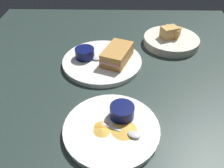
{
  "coord_description": "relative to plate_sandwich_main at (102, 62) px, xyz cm",
  "views": [
    {
      "loc": [
        62.44,
        0.87,
        46.44
      ],
      "look_at": [
        9.38,
        -0.14,
        3.0
      ],
      "focal_mm": 37.28,
      "sensor_mm": 36.0,
      "label": 1
    }
  ],
  "objects": [
    {
      "name": "plate_sandwich_main",
      "position": [
        0.0,
        0.0,
        0.0
      ],
      "size": [
        27.68,
        27.68,
        1.6
      ],
      "primitive_type": "cylinder",
      "color": "white",
      "rests_on": "ground_plane"
    },
    {
      "name": "sandwich_half_near",
      "position": [
        0.33,
        5.25,
        3.2
      ],
      "size": [
        14.9,
        11.85,
        4.8
      ],
      "color": "#C68C42",
      "rests_on": "plate_sandwich_main"
    },
    {
      "name": "ramekin_light_gravy",
      "position": [
        26.6,
        6.54,
        2.67
      ],
      "size": [
        6.31,
        6.31,
        3.46
      ],
      "color": "#0C144C",
      "rests_on": "plate_chips_companion"
    },
    {
      "name": "spoon_by_gravy_ramekin",
      "position": [
        32.35,
        8.12,
        1.16
      ],
      "size": [
        5.48,
        9.58,
        0.8
      ],
      "color": "silver",
      "rests_on": "plate_chips_companion"
    },
    {
      "name": "ground_plane",
      "position": [
        5.74,
        3.9,
        -2.3
      ],
      "size": [
        110.0,
        110.0,
        3.0
      ],
      "primitive_type": "cube",
      "color": "#283833"
    },
    {
      "name": "plate_chips_companion",
      "position": [
        30.23,
        3.52,
        0.0
      ],
      "size": [
        24.21,
        24.21,
        1.6
      ],
      "primitive_type": "cylinder",
      "color": "white",
      "rests_on": "ground_plane"
    },
    {
      "name": "spoon_by_dark_ramekin",
      "position": [
        0.36,
        -0.94,
        1.16
      ],
      "size": [
        4.54,
        9.82,
        0.8
      ],
      "color": "silver",
      "rests_on": "plate_sandwich_main"
    },
    {
      "name": "bread_basket_rear",
      "position": [
        -14.18,
        26.47,
        1.18
      ],
      "size": [
        21.51,
        21.51,
        7.42
      ],
      "color": "silver",
      "rests_on": "ground_plane"
    },
    {
      "name": "ramekin_dark_sauce",
      "position": [
        -1.35,
        -6.08,
        2.69
      ],
      "size": [
        6.71,
        6.71,
        3.51
      ],
      "color": "#0C144C",
      "rests_on": "plate_sandwich_main"
    },
    {
      "name": "plantain_chip_scatter",
      "position": [
        30.36,
        4.74,
        1.1
      ],
      "size": [
        10.59,
        12.25,
        0.6
      ],
      "color": "gold",
      "rests_on": "plate_chips_companion"
    }
  ]
}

